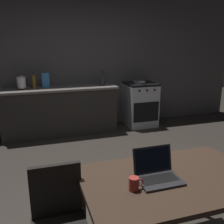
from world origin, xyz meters
name	(u,v)px	position (x,y,z in m)	size (l,w,h in m)	color
ground_plane	(123,192)	(0.00, 0.00, 0.00)	(12.00, 12.00, 0.00)	#2D2823
back_wall	(94,58)	(0.30, 2.63, 1.41)	(6.40, 0.10, 2.81)	#4D4B4B
kitchen_counter	(60,110)	(-0.47, 2.28, 0.45)	(2.16, 0.64, 0.90)	#282623
stove_oven	(140,104)	(1.20, 2.28, 0.45)	(0.60, 0.62, 0.90)	#B7BABF
dining_table	(170,186)	(0.01, -0.99, 0.67)	(1.36, 0.85, 0.74)	#332319
chair	(59,218)	(-0.84, -0.90, 0.51)	(0.40, 0.40, 0.88)	black
laptop	(157,174)	(-0.09, -0.98, 0.79)	(0.32, 0.27, 0.22)	#232326
electric_kettle	(21,83)	(-1.11, 2.28, 1.01)	(0.18, 0.16, 0.23)	black
bottle	(102,78)	(0.37, 2.23, 1.04)	(0.07, 0.07, 0.29)	#2D2D33
frying_pan	(140,82)	(1.16, 2.25, 0.93)	(0.26, 0.43, 0.05)	gray
coffee_mug	(134,184)	(-0.32, -1.06, 0.79)	(0.11, 0.07, 0.10)	#9E2D28
cereal_box	(46,80)	(-0.69, 2.30, 1.04)	(0.13, 0.05, 0.27)	#3372B2
bottle_b	(34,81)	(-0.90, 2.36, 1.03)	(0.07, 0.07, 0.28)	#8C601E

